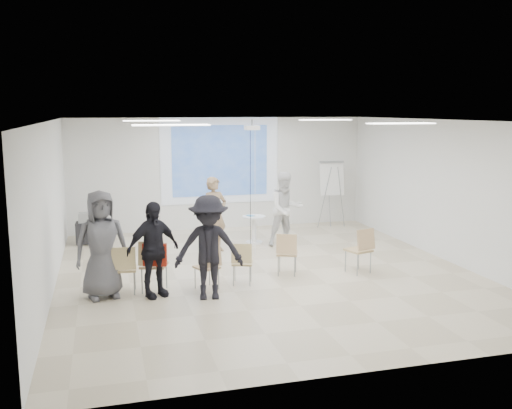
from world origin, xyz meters
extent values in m
cube|color=beige|center=(0.00, 0.00, -0.05)|extent=(8.00, 9.00, 0.10)
cube|color=white|center=(0.00, 0.00, 3.05)|extent=(8.00, 9.00, 0.10)
cube|color=silver|center=(0.00, 4.55, 1.50)|extent=(8.00, 0.10, 3.00)
cube|color=silver|center=(-4.05, 0.00, 1.50)|extent=(0.10, 9.00, 3.00)
cube|color=silver|center=(4.05, 0.00, 1.50)|extent=(0.10, 9.00, 3.00)
cube|color=silver|center=(0.00, 4.49, 1.85)|extent=(3.20, 0.01, 2.30)
cube|color=#315BA8|center=(0.00, 4.47, 1.85)|extent=(2.60, 0.01, 1.90)
cylinder|color=white|center=(0.41, 2.51, 0.02)|extent=(0.53, 0.53, 0.05)
cylinder|color=white|center=(0.41, 2.51, 0.33)|extent=(0.15, 0.15, 0.61)
cylinder|color=white|center=(0.41, 2.51, 0.65)|extent=(0.73, 0.73, 0.04)
cube|color=white|center=(0.47, 2.50, 0.68)|extent=(0.23, 0.21, 0.01)
cube|color=#4297C8|center=(0.32, 2.53, 0.69)|extent=(0.19, 0.22, 0.01)
imported|color=#9E8061|center=(-0.65, 1.98, 0.97)|extent=(0.84, 0.72, 1.94)
imported|color=white|center=(1.09, 2.13, 0.97)|extent=(1.01, 0.84, 1.95)
cube|color=white|center=(-0.47, 2.23, 1.28)|extent=(0.08, 0.12, 0.04)
cube|color=silver|center=(0.91, 2.38, 1.31)|extent=(0.05, 0.11, 0.04)
cube|color=tan|center=(-2.77, -0.54, 0.44)|extent=(0.44, 0.44, 0.04)
cube|color=tan|center=(-2.78, -0.74, 0.68)|extent=(0.41, 0.12, 0.39)
cylinder|color=gray|center=(-2.94, -0.69, 0.21)|extent=(0.02, 0.02, 0.43)
cylinder|color=gray|center=(-2.62, -0.72, 0.21)|extent=(0.02, 0.02, 0.43)
cylinder|color=gray|center=(-2.91, -0.37, 0.21)|extent=(0.02, 0.02, 0.43)
cylinder|color=gray|center=(-2.59, -0.40, 0.21)|extent=(0.02, 0.02, 0.43)
cube|color=tan|center=(-2.25, -0.57, 0.47)|extent=(0.56, 0.56, 0.04)
cube|color=tan|center=(-2.32, -0.77, 0.74)|extent=(0.45, 0.22, 0.42)
cylinder|color=gray|center=(-2.48, -0.69, 0.23)|extent=(0.03, 0.03, 0.46)
cylinder|color=gray|center=(-2.14, -0.80, 0.23)|extent=(0.03, 0.03, 0.46)
cylinder|color=gray|center=(-2.37, -0.35, 0.23)|extent=(0.03, 0.03, 0.46)
cylinder|color=gray|center=(-2.03, -0.46, 0.23)|extent=(0.03, 0.03, 0.46)
cube|color=tan|center=(-1.33, -0.71, 0.41)|extent=(0.49, 0.49, 0.04)
cube|color=tan|center=(-1.26, -0.88, 0.63)|extent=(0.38, 0.21, 0.36)
cylinder|color=gray|center=(-1.42, -0.91, 0.20)|extent=(0.03, 0.03, 0.40)
cylinder|color=gray|center=(-1.13, -0.79, 0.20)|extent=(0.03, 0.03, 0.40)
cylinder|color=gray|center=(-1.53, -0.62, 0.20)|extent=(0.03, 0.03, 0.40)
cylinder|color=gray|center=(-1.25, -0.51, 0.20)|extent=(0.03, 0.03, 0.40)
cube|color=tan|center=(-0.64, -0.57, 0.40)|extent=(0.47, 0.47, 0.04)
cube|color=tan|center=(-0.69, -0.74, 0.62)|extent=(0.38, 0.19, 0.36)
cylinder|color=gray|center=(-0.83, -0.67, 0.20)|extent=(0.02, 0.02, 0.39)
cylinder|color=gray|center=(-0.54, -0.77, 0.20)|extent=(0.02, 0.02, 0.39)
cylinder|color=gray|center=(-0.73, -0.38, 0.20)|extent=(0.02, 0.02, 0.39)
cylinder|color=gray|center=(-0.45, -0.48, 0.20)|extent=(0.02, 0.02, 0.39)
cube|color=tan|center=(0.36, -0.20, 0.42)|extent=(0.52, 0.52, 0.04)
cube|color=tan|center=(0.29, -0.38, 0.66)|extent=(0.40, 0.23, 0.38)
cylinder|color=gray|center=(0.15, -0.29, 0.21)|extent=(0.03, 0.03, 0.41)
cylinder|color=gray|center=(0.45, -0.41, 0.21)|extent=(0.03, 0.03, 0.41)
cylinder|color=gray|center=(0.28, 0.01, 0.21)|extent=(0.03, 0.03, 0.41)
cylinder|color=gray|center=(0.57, -0.12, 0.21)|extent=(0.03, 0.03, 0.41)
cube|color=tan|center=(1.76, -0.46, 0.46)|extent=(0.54, 0.54, 0.04)
cube|color=tan|center=(1.82, -0.65, 0.71)|extent=(0.44, 0.21, 0.41)
cylinder|color=#909398|center=(1.65, -0.68, 0.22)|extent=(0.03, 0.03, 0.45)
cylinder|color=gray|center=(1.98, -0.57, 0.22)|extent=(0.03, 0.03, 0.45)
cylinder|color=gray|center=(1.54, -0.35, 0.22)|extent=(0.03, 0.03, 0.45)
cylinder|color=gray|center=(1.88, -0.24, 0.22)|extent=(0.03, 0.03, 0.45)
cube|color=#A82514|center=(-2.25, -0.79, 0.72)|extent=(0.42, 0.22, 0.39)
imported|color=black|center=(-1.33, -0.69, 0.44)|extent=(0.36, 0.31, 0.02)
imported|color=black|center=(-2.29, -0.88, 0.96)|extent=(1.29, 1.06, 1.92)
imported|color=black|center=(-1.38, -1.23, 1.02)|extent=(1.40, 0.90, 2.03)
imported|color=#58585D|center=(-3.14, -0.68, 1.05)|extent=(1.14, 0.88, 2.09)
cylinder|color=gray|center=(2.70, 3.69, 0.85)|extent=(0.31, 0.22, 1.68)
cylinder|color=gray|center=(3.18, 3.66, 0.85)|extent=(0.33, 0.19, 1.68)
cylinder|color=#92959A|center=(2.96, 3.98, 0.85)|extent=(0.04, 0.38, 1.68)
cube|color=silver|center=(2.95, 3.79, 1.38)|extent=(0.67, 0.23, 0.94)
cube|color=gray|center=(2.95, 3.83, 1.80)|extent=(0.69, 0.09, 0.06)
cube|color=black|center=(-3.49, 3.51, 0.28)|extent=(0.52, 0.42, 0.51)
cube|color=#94979C|center=(-3.49, 3.51, 0.65)|extent=(0.37, 0.32, 0.22)
cylinder|color=black|center=(-3.70, 3.37, 0.03)|extent=(0.06, 0.06, 0.06)
cylinder|color=black|center=(-3.29, 3.35, 0.03)|extent=(0.06, 0.06, 0.06)
cylinder|color=black|center=(-3.69, 3.67, 0.03)|extent=(0.06, 0.06, 0.06)
cylinder|color=black|center=(-3.28, 3.65, 0.03)|extent=(0.06, 0.06, 0.06)
cube|color=white|center=(0.10, 1.50, 2.82)|extent=(0.30, 0.25, 0.10)
cylinder|color=gray|center=(0.10, 1.50, 2.93)|extent=(0.04, 0.04, 0.14)
cylinder|color=black|center=(0.04, 1.42, 1.39)|extent=(0.01, 0.01, 2.77)
cylinder|color=white|center=(0.14, 1.40, 1.39)|extent=(0.01, 0.01, 2.77)
cube|color=white|center=(-2.00, 2.00, 2.97)|extent=(1.20, 0.30, 0.02)
cube|color=white|center=(2.00, 2.00, 2.97)|extent=(1.20, 0.30, 0.02)
cube|color=white|center=(-2.00, -1.50, 2.97)|extent=(1.20, 0.30, 0.02)
cube|color=white|center=(2.00, -1.50, 2.97)|extent=(1.20, 0.30, 0.02)
camera|label=1|loc=(-3.07, -10.52, 3.21)|focal=40.00mm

